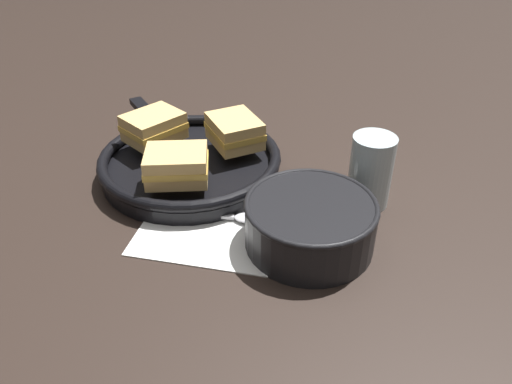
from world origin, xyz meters
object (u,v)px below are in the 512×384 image
sandwich_far_left (177,165)px  sandwich_near_right (154,127)px  soup_bowl (310,221)px  drinking_glass (371,171)px  spoon (237,217)px  sandwich_near_left (235,131)px  skillet (190,163)px

sandwich_far_left → sandwich_near_right: bearing=118.2°
soup_bowl → drinking_glass: drinking_glass is taller
sandwich_near_right → sandwich_far_left: size_ratio=1.17×
spoon → sandwich_near_left: size_ratio=1.48×
soup_bowl → sandwich_near_left: (-0.13, 0.21, 0.03)m
soup_bowl → drinking_glass: (0.09, 0.11, 0.02)m
soup_bowl → sandwich_near_left: bearing=121.2°
spoon → sandwich_far_left: sandwich_far_left is taller
sandwich_far_left → skillet: bearing=89.1°
sandwich_near_left → sandwich_near_right: 0.14m
soup_bowl → sandwich_far_left: bearing=155.9°
spoon → sandwich_near_right: size_ratio=1.46×
skillet → sandwich_far_left: bearing=-90.9°
sandwich_far_left → drinking_glass: 0.29m
sandwich_near_right → sandwich_near_left: bearing=-1.8°
skillet → sandwich_near_left: 0.09m
drinking_glass → skillet: bearing=167.8°
skillet → drinking_glass: bearing=-12.2°
spoon → soup_bowl: bearing=-20.7°
sandwich_near_right → soup_bowl: bearing=-38.7°
skillet → drinking_glass: (0.29, -0.06, 0.03)m
soup_bowl → sandwich_near_right: size_ratio=1.50×
soup_bowl → sandwich_far_left: 0.22m
soup_bowl → sandwich_near_right: (-0.26, 0.21, 0.03)m
sandwich_near_right → sandwich_far_left: 0.14m
sandwich_near_left → sandwich_near_right: same height
sandwich_near_left → drinking_glass: 0.24m
sandwich_near_left → drinking_glass: drinking_glass is taller
drinking_glass → sandwich_far_left: bearing=-176.0°
sandwich_near_left → spoon: bearing=-82.9°
sandwich_far_left → spoon: bearing=-25.8°
soup_bowl → sandwich_near_left: sandwich_near_left is taller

